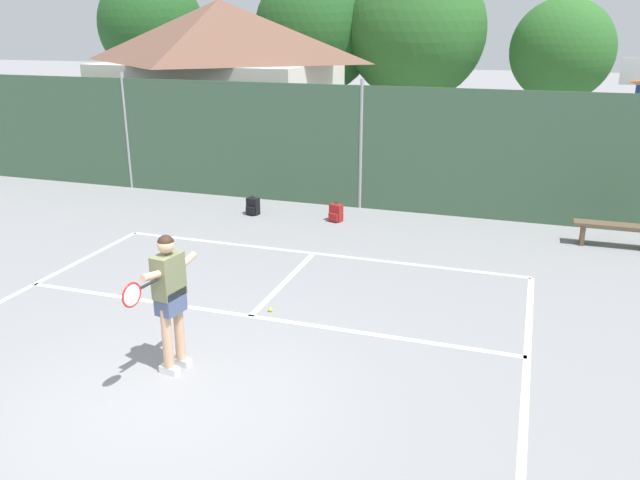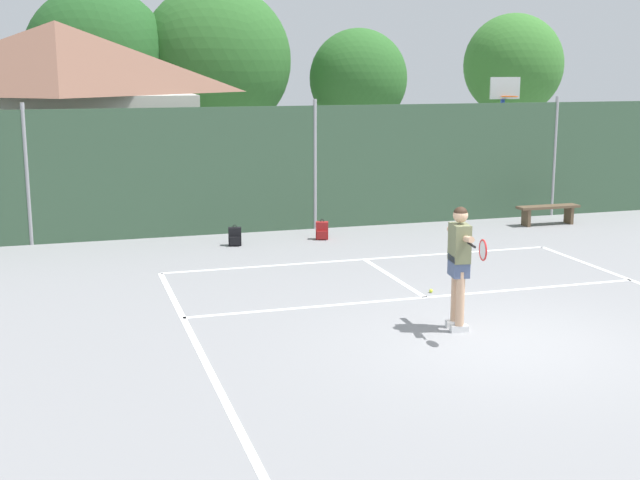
# 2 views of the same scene
# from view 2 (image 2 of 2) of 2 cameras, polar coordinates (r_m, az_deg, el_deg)

# --- Properties ---
(ground_plane) EXTENTS (120.00, 120.00, 0.00)m
(ground_plane) POSITION_cam_2_polar(r_m,az_deg,el_deg) (12.43, 11.71, -6.71)
(ground_plane) COLOR gray
(court_markings) EXTENTS (8.30, 11.10, 0.01)m
(court_markings) POSITION_cam_2_polar(r_m,az_deg,el_deg) (12.97, 10.35, -5.86)
(court_markings) COLOR white
(court_markings) RESTS_ON ground
(chainlink_fence) EXTENTS (26.09, 0.09, 3.09)m
(chainlink_fence) POSITION_cam_2_polar(r_m,az_deg,el_deg) (20.30, -0.34, 4.87)
(chainlink_fence) COLOR #38563D
(chainlink_fence) RESTS_ON ground
(basketball_hoop) EXTENTS (0.90, 0.67, 3.55)m
(basketball_hoop) POSITION_cam_2_polar(r_m,az_deg,el_deg) (24.48, 12.17, 7.73)
(basketball_hoop) COLOR #284CB2
(basketball_hoop) RESTS_ON ground
(clubhouse_building) EXTENTS (7.10, 5.79, 5.00)m
(clubhouse_building) POSITION_cam_2_polar(r_m,az_deg,el_deg) (23.61, -17.04, 8.04)
(clubhouse_building) COLOR silver
(clubhouse_building) RESTS_ON ground
(treeline_backdrop) EXTENTS (26.50, 4.58, 6.58)m
(treeline_backdrop) POSITION_cam_2_polar(r_m,az_deg,el_deg) (29.31, -9.39, 11.69)
(treeline_backdrop) COLOR brown
(treeline_backdrop) RESTS_ON ground
(tennis_player) EXTENTS (0.31, 1.44, 1.85)m
(tennis_player) POSITION_cam_2_polar(r_m,az_deg,el_deg) (12.60, 9.34, -1.13)
(tennis_player) COLOR silver
(tennis_player) RESTS_ON ground
(tennis_ball) EXTENTS (0.07, 0.07, 0.07)m
(tennis_ball) POSITION_cam_2_polar(r_m,az_deg,el_deg) (14.85, 7.46, -3.40)
(tennis_ball) COLOR #CCE033
(tennis_ball) RESTS_ON ground
(backpack_black) EXTENTS (0.31, 0.29, 0.46)m
(backpack_black) POSITION_cam_2_polar(r_m,az_deg,el_deg) (18.63, -5.73, 0.21)
(backpack_black) COLOR black
(backpack_black) RESTS_ON ground
(backpack_red) EXTENTS (0.32, 0.31, 0.46)m
(backpack_red) POSITION_cam_2_polar(r_m,az_deg,el_deg) (19.20, 0.14, 0.61)
(backpack_red) COLOR maroon
(backpack_red) RESTS_ON ground
(courtside_bench) EXTENTS (1.60, 0.36, 0.48)m
(courtside_bench) POSITION_cam_2_polar(r_m,az_deg,el_deg) (21.68, 15.04, 1.93)
(courtside_bench) COLOR brown
(courtside_bench) RESTS_ON ground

